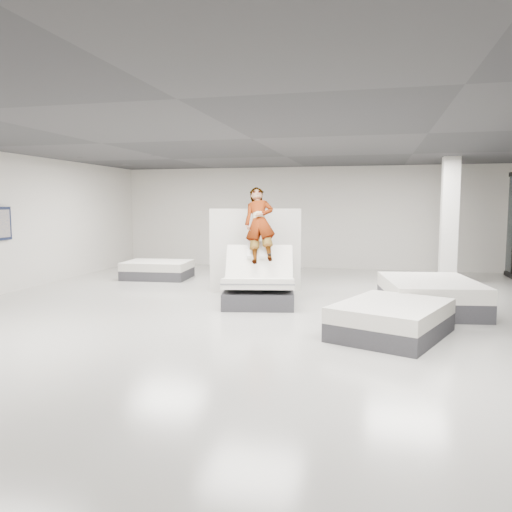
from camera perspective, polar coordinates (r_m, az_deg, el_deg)
name	(u,v)px	position (r m, az deg, el deg)	size (l,w,h in m)	color
room	(252,228)	(9.11, -0.45, 3.22)	(14.00, 14.04, 3.20)	#A8A59E
hero_bed	(259,286)	(10.25, 0.34, -3.44)	(1.72, 2.08, 1.25)	#343438
person	(260,242)	(10.48, 0.41, 1.65)	(0.64, 0.42, 1.75)	slate
remote	(270,254)	(10.15, 1.58, 0.28)	(0.05, 0.14, 0.03)	black
divider_panel	(255,250)	(11.56, -0.07, 0.65)	(2.12, 0.10, 1.93)	silver
flat_bed_right_far	(430,295)	(10.13, 19.27, -4.25)	(1.96, 2.41, 0.60)	#343438
flat_bed_right_near	(391,319)	(8.05, 15.22, -7.01)	(2.03, 2.29, 0.52)	#343438
flat_bed_left_far	(158,270)	(13.94, -11.17, -1.56)	(1.81, 1.42, 0.47)	#343438
column	(449,221)	(13.47, 21.21, 3.71)	(0.40, 0.40, 3.20)	silver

